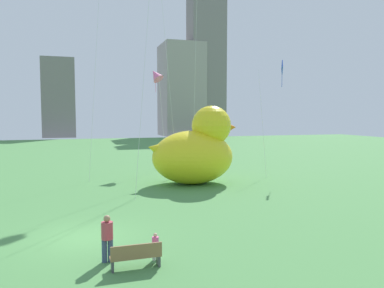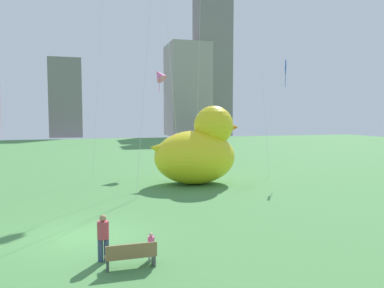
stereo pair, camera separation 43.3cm
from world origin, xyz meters
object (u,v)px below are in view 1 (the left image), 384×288
Objects in this scene: giant_inflatable_duck at (196,151)px; kite_pink at (156,75)px; kite_blue at (281,72)px; person_adult at (107,236)px; person_child at (155,245)px; park_bench at (136,255)px.

kite_pink is (-1.14, 9.37, 6.64)m from giant_inflatable_duck.
person_adult is at bearing -135.66° from kite_blue.
person_adult is at bearing 167.69° from person_child.
kite_blue reaches higher than person_child.
kite_blue reaches higher than person_adult.
kite_pink is at bearing 78.10° from person_child.
giant_inflatable_duck is 0.72× the size of kite_blue.
park_bench is at bearing -143.73° from person_child.
person_child is at bearing -12.31° from person_adult.
giant_inflatable_duck is at bearing -165.57° from kite_blue.
park_bench is 1.03× the size of person_adult.
person_adult is 24.09m from kite_blue.
park_bench is 16.28m from giant_inflatable_duck.
kite_pink is (4.93, 23.41, 8.62)m from person_child.
giant_inflatable_duck is 0.72× the size of kite_pink.
park_bench is 1.74× the size of person_child.
person_adult reaches higher than park_bench.
kite_pink is (5.72, 23.99, 8.70)m from park_bench.
person_child is (1.67, -0.36, -0.38)m from person_adult.
kite_blue reaches higher than park_bench.
person_adult is 25.35m from kite_pink.
person_child is 0.10× the size of kite_blue.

